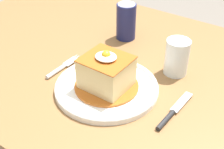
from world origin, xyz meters
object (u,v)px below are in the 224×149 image
at_px(main_plate, 108,87).
at_px(drinking_glass, 176,59).
at_px(fork, 61,68).
at_px(soda_can, 126,21).
at_px(knife, 170,115).

relative_size(main_plate, drinking_glass, 2.66).
height_order(main_plate, fork, main_plate).
height_order(main_plate, drinking_glass, drinking_glass).
xyz_separation_m(soda_can, drinking_glass, (0.23, -0.09, -0.02)).
height_order(soda_can, drinking_glass, soda_can).
xyz_separation_m(fork, soda_can, (0.05, 0.28, 0.06)).
relative_size(soda_can, drinking_glass, 1.18).
bearing_deg(knife, soda_can, 138.56).
relative_size(fork, soda_can, 1.14).
bearing_deg(main_plate, knife, 1.23).
bearing_deg(fork, main_plate, 0.33).
xyz_separation_m(fork, drinking_glass, (0.28, 0.18, 0.04)).
bearing_deg(drinking_glass, fork, -146.99).
xyz_separation_m(knife, drinking_glass, (-0.07, 0.18, 0.04)).
distance_m(main_plate, soda_can, 0.31).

